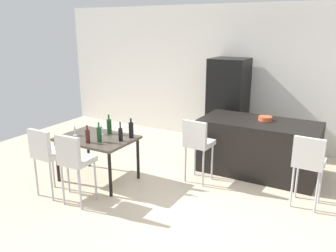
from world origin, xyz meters
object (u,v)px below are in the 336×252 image
bar_chair_left (198,141)px  wine_glass_middle (75,128)px  wine_bottle_inner (99,134)px  dining_chair_near (46,152)px  refrigerator (228,104)px  fruit_bowl (265,118)px  dining_table (97,142)px  wine_bottle_left (121,134)px  wine_bottle_far (131,130)px  bar_chair_middle (309,160)px  wine_bottle_end (88,136)px  dining_chair_far (74,158)px  wine_bottle_corner (109,126)px  wine_glass_right (101,127)px  kitchen_island (258,147)px

bar_chair_left → wine_glass_middle: 2.00m
wine_bottle_inner → dining_chair_near: bearing=-126.0°
refrigerator → bar_chair_left: bearing=-84.0°
wine_glass_middle → fruit_bowl: 3.17m
dining_table → fruit_bowl: 2.82m
wine_bottle_left → wine_bottle_far: bearing=78.0°
wine_glass_middle → refrigerator: bearing=59.3°
refrigerator → dining_table: bearing=-115.3°
bar_chair_left → bar_chair_middle: same height
refrigerator → wine_bottle_end: bearing=-112.1°
dining_chair_far → wine_bottle_far: (0.23, 1.04, 0.17)m
dining_chair_near → wine_bottle_end: 0.63m
dining_chair_near → refrigerator: bearing=66.1°
wine_bottle_corner → wine_bottle_end: size_ratio=1.18×
wine_glass_right → fruit_bowl: fruit_bowl is taller
wine_bottle_left → fruit_bowl: wine_bottle_left is taller
kitchen_island → wine_bottle_inner: (-2.00, -1.74, 0.40)m
dining_chair_far → wine_glass_right: (-0.30, 0.94, 0.17)m
refrigerator → wine_bottle_far: bearing=-107.5°
wine_glass_right → wine_bottle_corner: bearing=45.8°
dining_chair_near → wine_glass_middle: 0.72m
dining_table → bar_chair_left: bearing=26.6°
wine_bottle_inner → wine_glass_right: 0.38m
dining_table → wine_bottle_corner: bearing=76.2°
bar_chair_middle → wine_bottle_end: 3.20m
bar_chair_left → dining_chair_far: 1.91m
bar_chair_left → dining_chair_far: bearing=-127.9°
dining_chair_near → wine_bottle_end: (0.34, 0.51, 0.15)m
bar_chair_middle → kitchen_island: bearing=136.7°
wine_bottle_corner → wine_bottle_far: wine_bottle_corner is taller
dining_chair_far → refrigerator: size_ratio=0.57×
wine_bottle_corner → bar_chair_middle: bearing=8.9°
dining_chair_near → wine_bottle_corner: bearing=72.2°
dining_chair_near → wine_bottle_corner: wine_bottle_corner is taller
dining_table → wine_bottle_end: bearing=-76.3°
fruit_bowl → bar_chair_middle: bearing=-48.3°
wine_bottle_inner → refrigerator: bearing=69.3°
bar_chair_left → wine_bottle_end: 1.71m
dining_chair_far → wine_bottle_end: (-0.20, 0.51, 0.15)m
kitchen_island → refrigerator: size_ratio=1.06×
dining_chair_near → wine_glass_right: size_ratio=6.03×
wine_glass_right → fruit_bowl: (2.28, 1.52, 0.09)m
dining_chair_near → wine_glass_right: 0.98m
wine_bottle_inner → fruit_bowl: (2.06, 1.83, 0.09)m
dining_table → refrigerator: 2.92m
bar_chair_middle → dining_chair_far: (-2.83, -1.51, 0.00)m
dining_chair_far → wine_bottle_left: bearing=77.7°
wine_glass_middle → wine_bottle_far: bearing=21.9°
dining_chair_far → wine_bottle_inner: bearing=97.3°
wine_bottle_far → dining_chair_near: bearing=-126.4°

